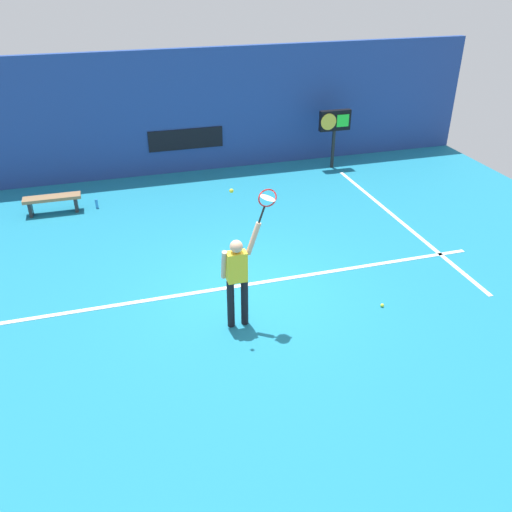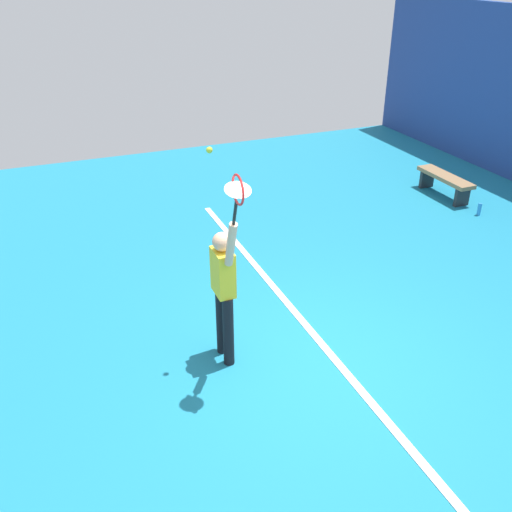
{
  "view_description": "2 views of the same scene",
  "coord_description": "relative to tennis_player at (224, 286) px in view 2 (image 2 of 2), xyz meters",
  "views": [
    {
      "loc": [
        -2.4,
        -8.57,
        5.8
      ],
      "look_at": [
        -0.12,
        -0.82,
        1.25
      ],
      "focal_mm": 37.93,
      "sensor_mm": 36.0,
      "label": 1
    },
    {
      "loc": [
        4.74,
        -2.73,
        4.34
      ],
      "look_at": [
        -0.19,
        -0.71,
        1.5
      ],
      "focal_mm": 39.37,
      "sensor_mm": 36.0,
      "label": 2
    }
  ],
  "objects": [
    {
      "name": "court_bench",
      "position": [
        -3.29,
        5.91,
        -0.67
      ],
      "size": [
        1.4,
        0.36,
        0.45
      ],
      "color": "olive",
      "rests_on": "ground_plane"
    },
    {
      "name": "tennis_ball",
      "position": [
        -0.09,
        -0.08,
        1.6
      ],
      "size": [
        0.07,
        0.07,
        0.07
      ],
      "primitive_type": "sphere",
      "color": "#CCE033"
    },
    {
      "name": "ground_plane",
      "position": [
        0.5,
        0.98,
        -1.01
      ],
      "size": [
        18.0,
        18.0,
        0.0
      ],
      "primitive_type": "plane",
      "color": "teal"
    },
    {
      "name": "tennis_racket",
      "position": [
        0.51,
        -0.0,
        1.34
      ],
      "size": [
        0.4,
        0.27,
        0.63
      ],
      "color": "black"
    },
    {
      "name": "tennis_player",
      "position": [
        0.0,
        0.0,
        0.0
      ],
      "size": [
        0.67,
        0.31,
        1.97
      ],
      "color": "black",
      "rests_on": "ground_plane"
    },
    {
      "name": "court_baseline",
      "position": [
        0.5,
        1.21,
        -1.0
      ],
      "size": [
        10.0,
        0.1,
        0.01
      ],
      "primitive_type": "cube",
      "color": "white",
      "rests_on": "ground_plane"
    },
    {
      "name": "water_bottle",
      "position": [
        -2.24,
        5.91,
        -0.89
      ],
      "size": [
        0.07,
        0.07,
        0.24
      ],
      "primitive_type": "cylinder",
      "color": "#338CD8",
      "rests_on": "ground_plane"
    }
  ]
}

